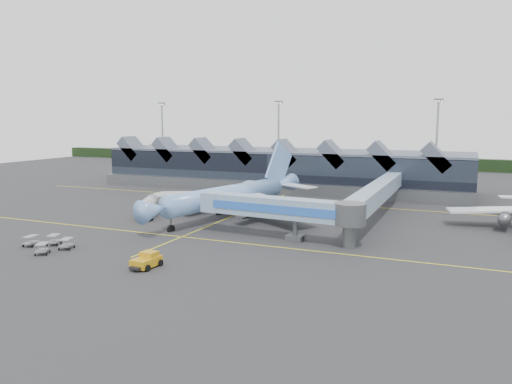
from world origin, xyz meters
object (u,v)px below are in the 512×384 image
at_px(fuel_truck, 148,206).
at_px(jet_bridge, 289,210).
at_px(pushback_tug, 147,261).
at_px(main_airliner, 232,195).

bearing_deg(fuel_truck, jet_bridge, -36.62).
xyz_separation_m(jet_bridge, fuel_truck, (-28.66, 6.51, -2.48)).
relative_size(jet_bridge, pushback_tug, 6.09).
bearing_deg(jet_bridge, fuel_truck, 171.74).
distance_m(main_airliner, pushback_tug, 32.08).
xyz_separation_m(main_airliner, fuel_truck, (-13.59, -6.10, -1.96)).
distance_m(jet_bridge, fuel_truck, 29.49).
xyz_separation_m(main_airliner, jet_bridge, (15.07, -12.61, 0.52)).
height_order(main_airliner, jet_bridge, main_airliner).
height_order(jet_bridge, pushback_tug, jet_bridge).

